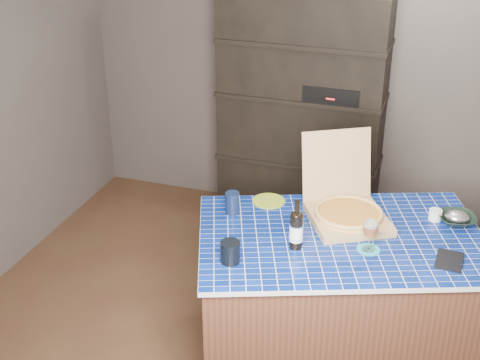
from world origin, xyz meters
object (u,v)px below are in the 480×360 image
(kitchen_island, at_px, (337,300))
(wine_glass, at_px, (370,229))
(pizza_box, at_px, (347,210))
(bowl, at_px, (457,219))
(mead_bottle, at_px, (296,229))
(dvd_case, at_px, (449,260))

(kitchen_island, bearing_deg, wine_glass, -51.89)
(kitchen_island, bearing_deg, pizza_box, 72.62)
(wine_glass, height_order, bowl, wine_glass)
(kitchen_island, bearing_deg, bowl, 10.11)
(kitchen_island, distance_m, wine_glass, 0.57)
(mead_bottle, distance_m, dvd_case, 0.77)
(pizza_box, distance_m, dvd_case, 0.61)
(wine_glass, bearing_deg, mead_bottle, -165.75)
(pizza_box, bearing_deg, kitchen_island, -116.44)
(dvd_case, xyz_separation_m, bowl, (0.02, 0.41, 0.02))
(kitchen_island, height_order, bowl, bowl)
(pizza_box, relative_size, dvd_case, 3.48)
(wine_glass, distance_m, dvd_case, 0.42)
(mead_bottle, bearing_deg, bowl, 33.91)
(mead_bottle, distance_m, wine_glass, 0.37)
(kitchen_island, distance_m, mead_bottle, 0.59)
(mead_bottle, xyz_separation_m, bowl, (0.77, 0.52, -0.08))
(pizza_box, height_order, wine_glass, pizza_box)
(kitchen_island, height_order, dvd_case, dvd_case)
(kitchen_island, bearing_deg, dvd_case, -27.95)
(pizza_box, xyz_separation_m, bowl, (0.58, 0.16, -0.04))
(pizza_box, height_order, mead_bottle, pizza_box)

